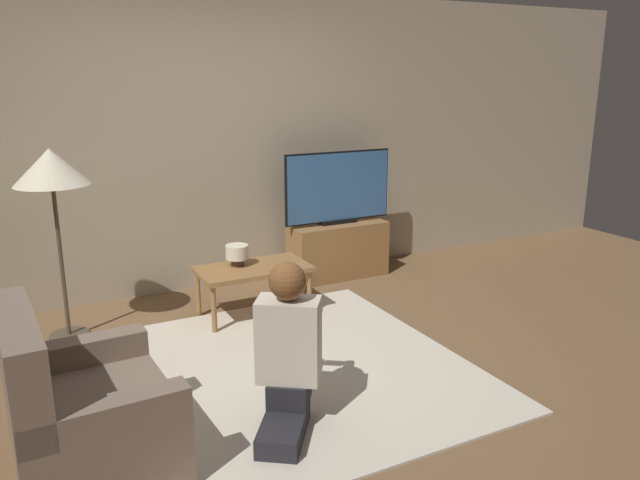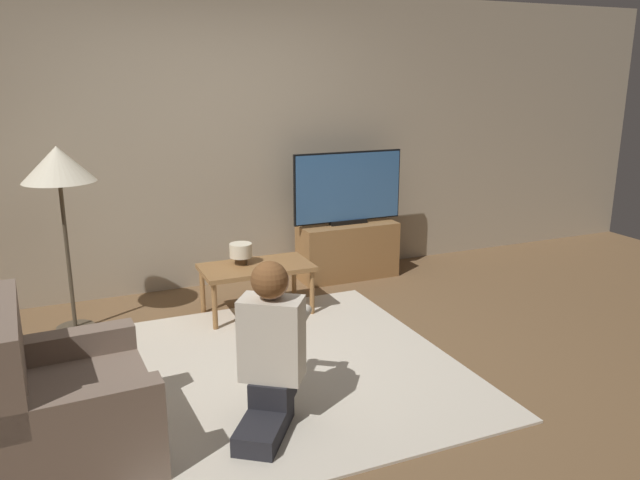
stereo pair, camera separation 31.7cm
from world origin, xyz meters
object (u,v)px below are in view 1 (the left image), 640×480
at_px(tv, 338,187).
at_px(armchair, 84,417).
at_px(person_kneeling, 288,345).
at_px(coffee_table, 253,272).
at_px(table_lamp, 237,253).
at_px(floor_lamp, 51,174).

distance_m(tv, armchair, 3.34).
bearing_deg(armchair, person_kneeling, -98.32).
height_order(tv, person_kneeling, tv).
relative_size(coffee_table, person_kneeling, 0.94).
distance_m(coffee_table, table_lamp, 0.20).
relative_size(coffee_table, floor_lamp, 0.63).
bearing_deg(tv, coffee_table, -152.11).
xyz_separation_m(armchair, person_kneeling, (1.05, -0.10, 0.20)).
bearing_deg(floor_lamp, tv, 7.89).
height_order(coffee_table, armchair, armchair).
xyz_separation_m(armchair, table_lamp, (1.37, 1.57, 0.24)).
distance_m(tv, person_kneeling, 2.67).
bearing_deg(table_lamp, person_kneeling, -100.95).
bearing_deg(tv, person_kneeling, -124.92).
bearing_deg(tv, floor_lamp, -172.11).
bearing_deg(table_lamp, tv, 22.64).
height_order(tv, armchair, tv).
distance_m(floor_lamp, table_lamp, 1.47).
height_order(armchair, table_lamp, armchair).
bearing_deg(table_lamp, armchair, -131.23).
bearing_deg(person_kneeling, armchair, 29.35).
distance_m(floor_lamp, person_kneeling, 2.19).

